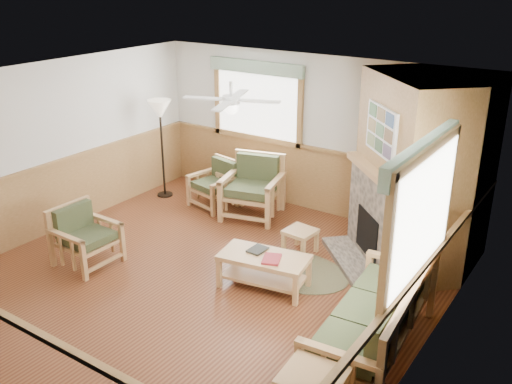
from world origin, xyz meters
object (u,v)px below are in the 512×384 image
Objects in this scene: sofa at (374,314)px; armchair_back_right at (252,188)px; footstool at (300,241)px; coffee_table at (264,271)px; floor_lamp_left at (162,149)px; armchair_left at (86,237)px; floor_lamp_right at (405,243)px; end_table_chairs at (235,186)px; armchair_back_left at (215,184)px.

sofa is 3.99m from armchair_back_right.
sofa is 5.04× the size of footstool.
sofa is 1.85m from coffee_table.
armchair_left is at bearing -70.94° from floor_lamp_left.
floor_lamp_left is at bearing -118.18° from sofa.
footstool is at bearing 162.87° from floor_lamp_right.
armchair_left is 2.00× the size of footstool.
footstool is 0.24× the size of floor_lamp_right.
floor_lamp_right is (1.76, -0.54, 0.70)m from footstool.
floor_lamp_right is at bearing -69.52° from armchair_left.
armchair_back_right is 0.80m from end_table_chairs.
armchair_left is at bearing -139.60° from footstool.
footstool is (2.03, -1.12, -0.10)m from end_table_chairs.
sofa is at bearing -41.44° from footstool.
floor_lamp_left is (-1.89, -0.15, 0.40)m from armchair_back_right.
armchair_back_right is at bearing 4.62° from floor_lamp_left.
armchair_back_left is 0.80m from armchair_back_right.
floor_lamp_left is at bearing 167.47° from floor_lamp_right.
footstool is at bearing -9.96° from floor_lamp_left.
armchair_back_left is 0.46× the size of floor_lamp_right.
floor_lamp_right is at bearing -36.71° from armchair_back_right.
floor_lamp_left reaches higher than armchair_back_left.
armchair_left is 2.61m from coffee_table.
armchair_back_left is (-4.01, 2.35, -0.08)m from sofa.
coffee_table is 2.08× the size of end_table_chairs.
armchair_back_left is 1.46× the size of end_table_chairs.
footstool is at bearing -6.37° from armchair_back_left.
armchair_back_left is at bearing 7.37° from floor_lamp_left.
floor_lamp_left reaches higher than armchair_back_right.
armchair_left is at bearing -124.69° from armchair_back_right.
floor_lamp_left is (-3.25, 0.57, 0.73)m from footstool.
sofa is 3.82× the size of end_table_chairs.
sofa is 1.16m from floor_lamp_right.
coffee_table is 1.88m from floor_lamp_right.
floor_lamp_left reaches higher than footstool.
floor_lamp_right is at bearing -12.53° from floor_lamp_left.
floor_lamp_left reaches higher than coffee_table.
sofa reaches higher than footstool.
armchair_back_right is 2.37m from coffee_table.
floor_lamp_right is (1.67, 0.58, 0.65)m from coffee_table.
footstool is at bearing -28.85° from end_table_chairs.
armchair_left is at bearing -89.73° from sofa.
sofa is at bearing -50.91° from armchair_back_right.
end_table_chairs is at bearing 83.40° from armchair_back_left.
coffee_table is at bearing -26.93° from floor_lamp_left.
armchair_back_left is at bearing 166.18° from armchair_back_right.
armchair_back_right is 2.41× the size of footstool.
floor_lamp_right reaches higher than end_table_chairs.
footstool is at bearing -48.66° from armchair_left.
armchair_left is 0.47× the size of floor_lamp_left.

